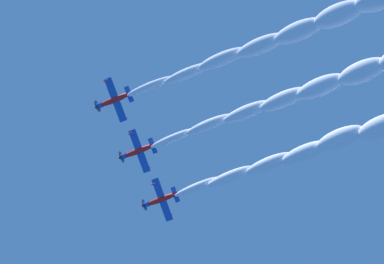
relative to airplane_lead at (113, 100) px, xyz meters
The scene contains 6 objects.
airplane_lead is the anchor object (origin of this frame).
airplane_left_wingman 10.28m from the airplane_lead, ahead, with size 8.03×7.43×3.09m.
airplane_right_wingman 20.25m from the airplane_lead, ahead, with size 7.93×7.44×3.39m.
smoke_trail_lead 35.32m from the airplane_lead, 92.59° to the right, with size 5.36×49.53×7.98m.
smoke_trail_left_wingman 37.41m from the airplane_lead, 76.55° to the right, with size 4.90×50.12×8.06m.
smoke_trail_right_wingman 41.44m from the airplane_lead, 63.26° to the right, with size 5.08×49.45×7.80m.
Camera 1 is at (-20.80, -13.44, 1.57)m, focal length 49.82 mm.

